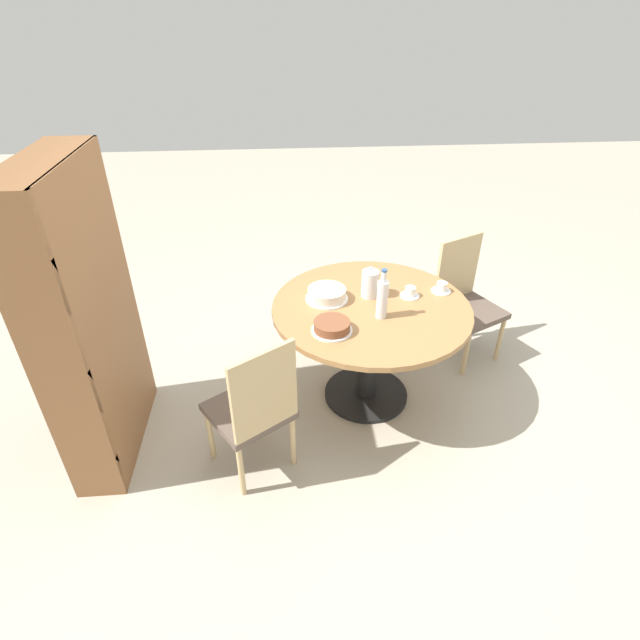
# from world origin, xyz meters

# --- Properties ---
(ground_plane) EXTENTS (14.00, 14.00, 0.00)m
(ground_plane) POSITION_xyz_m (0.00, 0.00, 0.00)
(ground_plane) COLOR #B2A893
(dining_table) EXTENTS (1.28, 1.28, 0.76)m
(dining_table) POSITION_xyz_m (0.00, 0.00, 0.58)
(dining_table) COLOR black
(dining_table) RESTS_ON ground_plane
(chair_a) EXTENTS (0.58, 0.58, 0.94)m
(chair_a) POSITION_xyz_m (-0.59, 0.75, 0.48)
(chair_a) COLOR tan
(chair_a) RESTS_ON ground_plane
(chair_b) EXTENTS (0.56, 0.56, 0.94)m
(chair_b) POSITION_xyz_m (0.48, -0.82, 0.48)
(chair_b) COLOR tan
(chair_b) RESTS_ON ground_plane
(bookshelf) EXTENTS (0.91, 0.28, 1.80)m
(bookshelf) POSITION_xyz_m (-0.28, 1.63, 0.89)
(bookshelf) COLOR brown
(bookshelf) RESTS_ON ground_plane
(coffee_pot) EXTENTS (0.11, 0.11, 0.22)m
(coffee_pot) POSITION_xyz_m (0.13, -0.01, 0.86)
(coffee_pot) COLOR silver
(coffee_pot) RESTS_ON dining_table
(water_bottle) EXTENTS (0.07, 0.07, 0.33)m
(water_bottle) POSITION_xyz_m (-0.14, -0.04, 0.89)
(water_bottle) COLOR silver
(water_bottle) RESTS_ON dining_table
(cake_main) EXTENTS (0.28, 0.28, 0.08)m
(cake_main) POSITION_xyz_m (0.10, 0.28, 0.80)
(cake_main) COLOR white
(cake_main) RESTS_ON dining_table
(cake_second) EXTENTS (0.25, 0.25, 0.07)m
(cake_second) POSITION_xyz_m (-0.27, 0.28, 0.79)
(cake_second) COLOR white
(cake_second) RESTS_ON dining_table
(cup_a) EXTENTS (0.13, 0.13, 0.07)m
(cup_a) POSITION_xyz_m (0.10, -0.27, 0.79)
(cup_a) COLOR white
(cup_a) RESTS_ON dining_table
(cup_b) EXTENTS (0.13, 0.13, 0.07)m
(cup_b) POSITION_xyz_m (0.14, -0.50, 0.79)
(cup_b) COLOR white
(cup_b) RESTS_ON dining_table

